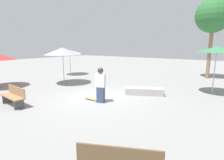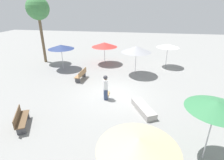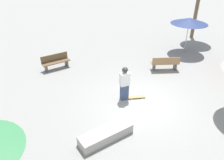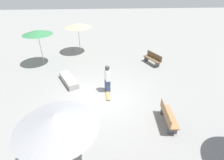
{
  "view_description": "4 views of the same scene",
  "coord_description": "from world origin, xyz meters",
  "px_view_note": "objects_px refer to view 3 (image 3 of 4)",
  "views": [
    {
      "loc": [
        -5.74,
        6.51,
        2.62
      ],
      "look_at": [
        -1.08,
        0.12,
        1.08
      ],
      "focal_mm": 28.0,
      "sensor_mm": 36.0,
      "label": 1
    },
    {
      "loc": [
        -10.46,
        -1.65,
        5.65
      ],
      "look_at": [
        -0.35,
        0.06,
        1.25
      ],
      "focal_mm": 28.0,
      "sensor_mm": 36.0,
      "label": 2
    },
    {
      "loc": [
        -2.21,
        -7.86,
        5.87
      ],
      "look_at": [
        -1.22,
        0.36,
        1.09
      ],
      "focal_mm": 35.0,
      "sensor_mm": 36.0,
      "label": 3
    },
    {
      "loc": [
        7.93,
        0.15,
        5.92
      ],
      "look_at": [
        -0.11,
        0.65,
        1.06
      ],
      "focal_mm": 28.0,
      "sensor_mm": 36.0,
      "label": 4
    }
  ],
  "objects_px": {
    "skateboard": "(137,97)",
    "bench_far": "(56,62)",
    "skater_main": "(125,82)",
    "shade_umbrella_navy": "(190,21)",
    "bench_near": "(165,63)",
    "concrete_ledge": "(106,135)"
  },
  "relations": [
    {
      "from": "skateboard",
      "to": "bench_far",
      "type": "xyz_separation_m",
      "value": [
        -4.06,
        3.6,
        0.37
      ]
    },
    {
      "from": "skater_main",
      "to": "bench_far",
      "type": "bearing_deg",
      "value": 117.01
    },
    {
      "from": "skater_main",
      "to": "skateboard",
      "type": "bearing_deg",
      "value": -16.96
    },
    {
      "from": "skater_main",
      "to": "shade_umbrella_navy",
      "type": "relative_size",
      "value": 0.69
    },
    {
      "from": "skateboard",
      "to": "shade_umbrella_navy",
      "type": "relative_size",
      "value": 0.34
    },
    {
      "from": "skater_main",
      "to": "bench_near",
      "type": "bearing_deg",
      "value": 25.99
    },
    {
      "from": "skateboard",
      "to": "bench_near",
      "type": "height_order",
      "value": "bench_near"
    },
    {
      "from": "skateboard",
      "to": "bench_far",
      "type": "distance_m",
      "value": 5.44
    },
    {
      "from": "skateboard",
      "to": "bench_far",
      "type": "height_order",
      "value": "bench_far"
    },
    {
      "from": "skateboard",
      "to": "concrete_ledge",
      "type": "distance_m",
      "value": 2.95
    },
    {
      "from": "bench_far",
      "to": "skateboard",
      "type": "bearing_deg",
      "value": 112.44
    },
    {
      "from": "skateboard",
      "to": "bench_near",
      "type": "relative_size",
      "value": 0.5
    },
    {
      "from": "skater_main",
      "to": "skateboard",
      "type": "xyz_separation_m",
      "value": [
        0.6,
        -0.0,
        -0.83
      ]
    },
    {
      "from": "skater_main",
      "to": "shade_umbrella_navy",
      "type": "bearing_deg",
      "value": 28.59
    },
    {
      "from": "concrete_ledge",
      "to": "bench_near",
      "type": "xyz_separation_m",
      "value": [
        3.92,
        5.06,
        0.24
      ]
    },
    {
      "from": "skater_main",
      "to": "bench_near",
      "type": "relative_size",
      "value": 1.02
    },
    {
      "from": "skateboard",
      "to": "concrete_ledge",
      "type": "relative_size",
      "value": 0.38
    },
    {
      "from": "bench_near",
      "to": "shade_umbrella_navy",
      "type": "relative_size",
      "value": 0.68
    },
    {
      "from": "shade_umbrella_navy",
      "to": "skateboard",
      "type": "bearing_deg",
      "value": -131.01
    },
    {
      "from": "concrete_ledge",
      "to": "shade_umbrella_navy",
      "type": "distance_m",
      "value": 10.04
    },
    {
      "from": "skateboard",
      "to": "shade_umbrella_navy",
      "type": "bearing_deg",
      "value": 47.37
    },
    {
      "from": "skater_main",
      "to": "concrete_ledge",
      "type": "height_order",
      "value": "skater_main"
    }
  ]
}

